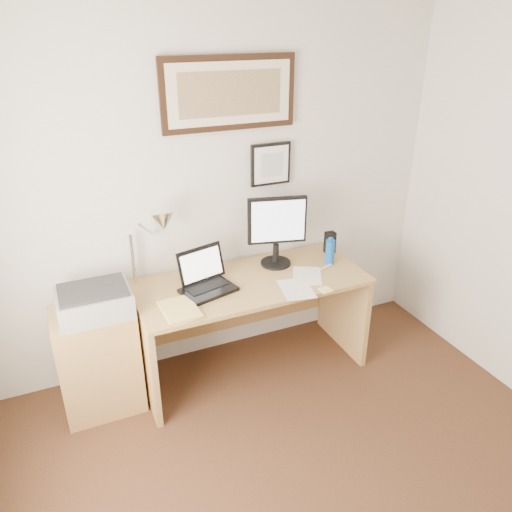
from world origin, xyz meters
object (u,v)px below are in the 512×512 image
water_bottle (330,252)px  book (163,314)px  laptop (206,281)px  printer (94,302)px  lcd_monitor (277,228)px  desk (247,304)px  side_cabinet (99,360)px

water_bottle → book: water_bottle is taller
laptop → printer: bearing=-180.0°
laptop → lcd_monitor: lcd_monitor is taller
laptop → lcd_monitor: (0.58, 0.13, 0.23)m
desk → printer: (-1.04, -0.07, 0.30)m
side_cabinet → laptop: (0.75, -0.03, 0.44)m
side_cabinet → printer: printer is taller
water_bottle → printer: bearing=179.6°
printer → water_bottle: bearing=-0.4°
side_cabinet → desk: desk is taller
side_cabinet → desk: (1.07, 0.04, 0.15)m
side_cabinet → book: size_ratio=2.53×
desk → printer: 1.09m
desk → printer: bearing=-176.4°
lcd_monitor → printer: size_ratio=1.18×
side_cabinet → lcd_monitor: lcd_monitor is taller
water_bottle → printer: water_bottle is taller
side_cabinet → lcd_monitor: bearing=4.2°
side_cabinet → water_bottle: 1.77m
lcd_monitor → book: bearing=-159.7°
water_bottle → desk: bearing=173.1°
laptop → side_cabinet: bearing=177.7°
water_bottle → laptop: size_ratio=0.48×
book → lcd_monitor: lcd_monitor is taller
laptop → printer: laptop is taller
laptop → book: bearing=-148.1°
desk → lcd_monitor: bearing=13.5°
water_bottle → lcd_monitor: lcd_monitor is taller
water_bottle → laptop: 0.95m
printer → lcd_monitor: bearing=5.7°
printer → laptop: bearing=0.0°
side_cabinet → book: 0.61m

